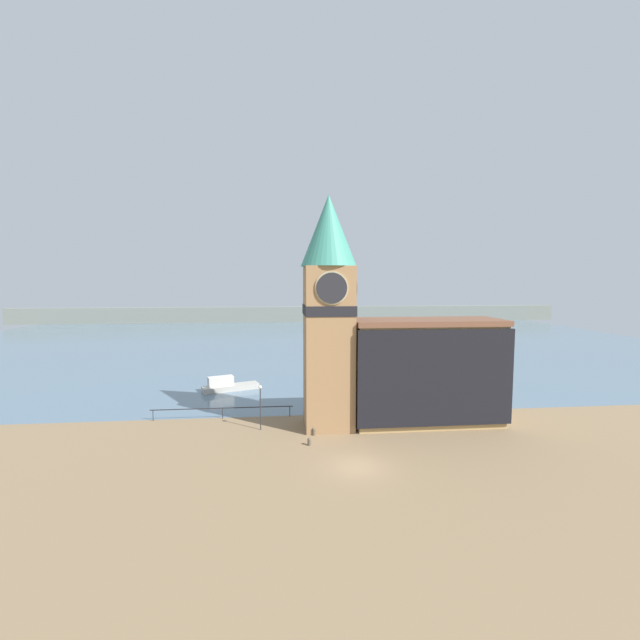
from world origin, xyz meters
name	(u,v)px	position (x,y,z in m)	size (l,w,h in m)	color
ground_plane	(358,467)	(0.00, 0.00, 0.00)	(160.00, 160.00, 0.00)	#846B4C
water	(301,337)	(0.00, 72.37, 0.00)	(160.00, 120.00, 0.00)	slate
far_shoreline	(294,314)	(0.00, 112.37, 2.50)	(180.00, 3.00, 5.00)	gray
pier_railing	(222,409)	(-11.12, 12.12, 0.97)	(13.75, 0.08, 1.09)	#232328
clock_tower	(329,306)	(-1.06, 8.91, 11.19)	(5.00, 5.00, 21.07)	#9E754C
pier_building	(426,371)	(8.24, 8.99, 4.97)	(14.13, 5.59, 9.89)	tan
boat_near	(227,385)	(-11.87, 22.92, 0.67)	(6.96, 4.04, 1.87)	#B7B2A8
mooring_bollard_near	(309,441)	(-3.18, 4.45, 0.34)	(0.30, 0.30, 0.64)	brown
mooring_bollard_far	(314,431)	(-2.61, 6.73, 0.36)	(0.31, 0.31, 0.67)	brown
lamp_post	(260,399)	(-7.28, 8.58, 2.85)	(0.32, 0.32, 4.10)	#2D2D33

